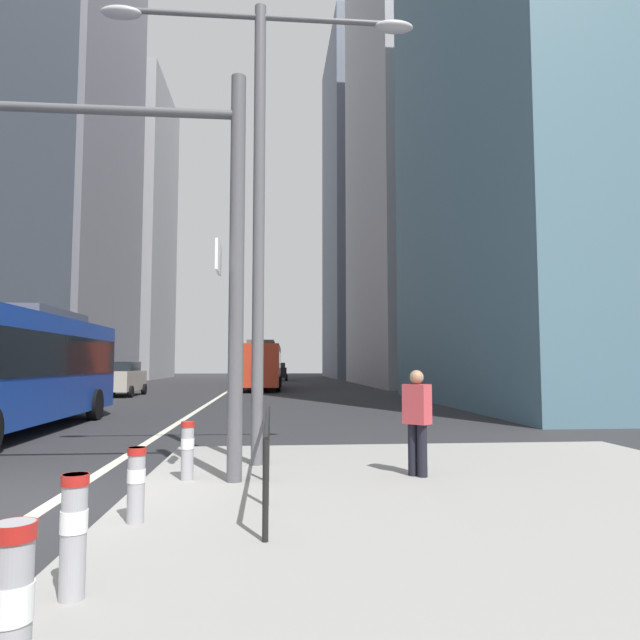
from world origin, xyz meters
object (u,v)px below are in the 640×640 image
city_bus_blue_oncoming (8,363)px  street_lamp_post (259,164)px  city_bus_red_receding (262,364)px  bollard_right (136,480)px  bollard_front (11,617)px  pedestrian_waiting (417,418)px  bollard_back (188,447)px  car_receding_near (278,371)px  car_oncoming_mid (122,379)px  bollard_left (74,529)px  traffic_signal_gantry (72,202)px

city_bus_blue_oncoming → street_lamp_post: size_ratio=1.43×
city_bus_red_receding → bollard_right: city_bus_red_receding is taller
bollard_front → pedestrian_waiting: pedestrian_waiting is taller
bollard_right → bollard_back: bollard_back is taller
car_receding_near → bollard_right: 56.06m
car_oncoming_mid → pedestrian_waiting: car_oncoming_mid is taller
pedestrian_waiting → bollard_right: bearing=-149.2°
city_bus_red_receding → bollard_left: 36.47m
city_bus_red_receding → bollard_back: 32.33m
car_receding_near → bollard_front: (-1.97, -59.48, -0.32)m
bollard_right → car_oncoming_mid: bearing=104.7°
city_bus_blue_oncoming → pedestrian_waiting: 11.47m
bollard_front → bollard_back: bearing=90.2°
city_bus_blue_oncoming → bollard_back: 9.06m
traffic_signal_gantry → bollard_left: bearing=-69.5°
bollard_back → bollard_right: bearing=-95.8°
city_bus_blue_oncoming → bollard_back: (5.65, -6.97, -1.22)m
city_bus_red_receding → car_oncoming_mid: (-7.84, -7.74, -0.85)m
car_receding_near → bollard_back: 53.86m
car_oncoming_mid → pedestrian_waiting: bearing=-66.6°
bollard_front → bollard_back: 5.65m
bollard_left → bollard_right: bearing=90.3°
bollard_back → pedestrian_waiting: (3.40, -0.03, 0.40)m
city_bus_red_receding → car_oncoming_mid: city_bus_red_receding is taller
car_oncoming_mid → traffic_signal_gantry: 25.57m
street_lamp_post → pedestrian_waiting: (2.43, -1.17, -4.26)m
bollard_left → bollard_back: bearing=87.1°
city_bus_red_receding → traffic_signal_gantry: size_ratio=1.66×
city_bus_red_receding → bollard_front: city_bus_red_receding is taller
traffic_signal_gantry → bollard_left: traffic_signal_gantry is taller
bollard_front → bollard_back: bollard_front is taller
bollard_back → bollard_front: bearing=-89.8°
car_receding_near → bollard_front: car_receding_near is taller
car_receding_near → pedestrian_waiting: (1.41, -53.85, 0.03)m
traffic_signal_gantry → car_oncoming_mid: bearing=102.7°
bollard_right → pedestrian_waiting: size_ratio=0.50×
car_oncoming_mid → traffic_signal_gantry: traffic_signal_gantry is taller
city_bus_blue_oncoming → bollard_left: size_ratio=13.04×
bollard_left → bollard_right: bollard_left is taller
car_receding_near → bollard_right: size_ratio=5.85×
car_receding_near → bollard_right: (-2.21, -56.01, -0.40)m
city_bus_red_receding → street_lamp_post: (0.39, -31.16, 3.45)m
bollard_front → bollard_left: 1.54m
traffic_signal_gantry → bollard_front: traffic_signal_gantry is taller
bollard_front → bollard_left: bearing=98.7°
bollard_front → bollard_left: (-0.23, 1.52, -0.04)m
street_lamp_post → bollard_right: bearing=-109.8°
city_bus_red_receding → pedestrian_waiting: bearing=-85.0°
city_bus_blue_oncoming → bollard_front: city_bus_blue_oncoming is taller
city_bus_red_receding → bollard_back: city_bus_red_receding is taller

